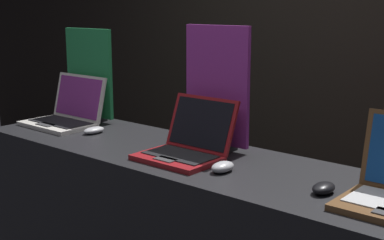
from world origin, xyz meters
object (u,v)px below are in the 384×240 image
Objects in this scene: mouse_front at (94,130)px; promo_stand_front at (89,77)px; mouse_middle at (223,167)px; laptop_middle at (187,144)px; laptop_front at (66,114)px; mouse_back at (324,188)px; promo_stand_middle at (216,90)px.

promo_stand_front is at bearing 143.24° from mouse_front.
laptop_middle is at bearing 165.74° from mouse_middle.
laptop_front is 3.52× the size of mouse_middle.
mouse_back is (0.39, 0.03, -0.00)m from mouse_middle.
promo_stand_middle is (0.87, 0.13, 0.19)m from laptop_front.
mouse_middle is at bearing -175.46° from mouse_back.
laptop_front is 0.71× the size of promo_stand_middle.
promo_stand_middle is at bearing -1.72° from promo_stand_front.
mouse_middle is at bearing -6.10° from laptop_front.
promo_stand_front reaches higher than mouse_front.
mouse_front is 0.68m from promo_stand_middle.
promo_stand_middle is 0.69m from mouse_back.
promo_stand_front is 4.75× the size of mouse_back.
mouse_back is at bearing -3.31° from laptop_front.
laptop_front is 0.77× the size of promo_stand_front.
mouse_back is at bearing -2.43° from laptop_middle.
mouse_middle reaches higher than mouse_back.
laptop_middle is 0.61× the size of promo_stand_middle.
mouse_middle is at bearing -5.76° from mouse_front.
promo_stand_middle reaches higher than mouse_front.
mouse_back is (1.23, -0.05, 0.00)m from mouse_front.
laptop_front is at bearing 176.69° from mouse_back.
promo_stand_front is (-0.26, 0.19, 0.22)m from mouse_front.
mouse_back is at bearing -2.50° from mouse_front.
promo_stand_front is (-0.00, 0.16, 0.17)m from laptop_front.
mouse_front is 1.08× the size of mouse_middle.
laptop_front reaches higher than laptop_middle.
mouse_middle is at bearing -14.26° from laptop_middle.
laptop_front is 3.66× the size of mouse_back.
laptop_front is 1.16× the size of laptop_middle.
promo_stand_front is at bearing 165.83° from mouse_middle.
promo_stand_middle is at bearing 160.39° from mouse_back.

